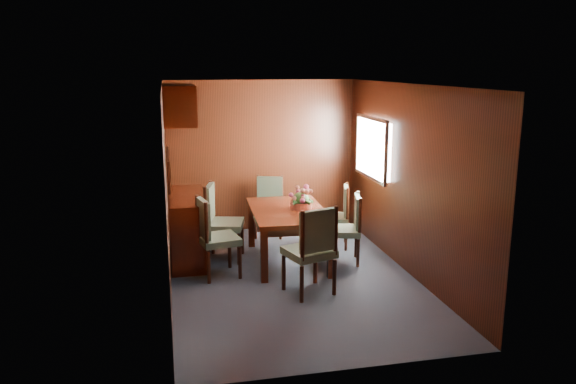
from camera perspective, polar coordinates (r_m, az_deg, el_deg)
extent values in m
plane|color=#343C48|center=(7.17, 0.44, -8.66)|extent=(4.50, 4.50, 0.00)
cube|color=black|center=(6.67, -12.22, 0.18)|extent=(0.02, 4.50, 2.40)
cube|color=black|center=(7.30, 12.03, 1.26)|extent=(0.02, 4.50, 2.40)
cube|color=black|center=(9.00, -2.69, 3.67)|extent=(3.00, 0.02, 2.40)
cube|color=black|center=(4.73, 6.46, -4.80)|extent=(3.00, 0.02, 2.40)
cube|color=black|center=(6.68, 0.48, 10.88)|extent=(3.00, 4.50, 0.02)
cube|color=white|center=(8.25, 8.88, 4.46)|extent=(0.14, 1.10, 0.80)
cube|color=#B2B2B7|center=(8.22, 8.42, 4.45)|extent=(0.04, 1.20, 0.90)
cube|color=black|center=(7.63, -12.06, 2.37)|extent=(0.03, 1.36, 0.41)
cube|color=silver|center=(7.63, -11.93, 2.38)|extent=(0.01, 1.30, 0.35)
cube|color=#381107|center=(7.53, -11.06, 8.80)|extent=(0.40, 1.40, 0.50)
cube|color=#381107|center=(7.82, -10.17, -3.54)|extent=(0.48, 1.40, 0.90)
cube|color=#381107|center=(6.91, -2.44, -6.54)|extent=(0.09, 0.09, 0.67)
cube|color=#381107|center=(7.07, 4.41, -6.13)|extent=(0.09, 0.09, 0.67)
cube|color=#381107|center=(8.27, -3.76, -3.31)|extent=(0.09, 0.09, 0.67)
cube|color=#381107|center=(8.40, 1.99, -3.03)|extent=(0.09, 0.09, 0.67)
cube|color=black|center=(7.56, 0.00, -2.55)|extent=(0.91, 1.47, 0.10)
cube|color=#381107|center=(7.54, 0.00, -1.98)|extent=(1.03, 1.59, 0.06)
cylinder|color=black|center=(7.37, -8.96, -6.52)|extent=(0.05, 0.05, 0.41)
cylinder|color=black|center=(6.98, -8.06, -7.59)|extent=(0.05, 0.05, 0.41)
cylinder|color=black|center=(7.47, -5.95, -6.16)|extent=(0.05, 0.05, 0.41)
cylinder|color=black|center=(7.09, -4.90, -7.19)|extent=(0.05, 0.05, 0.41)
cube|color=#536A51|center=(7.14, -7.03, -4.81)|extent=(0.55, 0.57, 0.08)
cylinder|color=black|center=(7.20, -9.19, -2.43)|extent=(0.05, 0.05, 0.55)
cylinder|color=black|center=(6.81, -8.29, -3.30)|extent=(0.05, 0.05, 0.55)
cube|color=#536A51|center=(7.00, -8.59, -2.67)|extent=(0.15, 0.45, 0.47)
cylinder|color=black|center=(8.04, -7.65, -4.77)|extent=(0.05, 0.05, 0.43)
cylinder|color=black|center=(7.63, -8.15, -5.76)|extent=(0.05, 0.05, 0.43)
cylinder|color=black|center=(7.99, -4.68, -4.81)|extent=(0.05, 0.05, 0.43)
cylinder|color=black|center=(7.57, -5.02, -5.81)|extent=(0.05, 0.05, 0.43)
cube|color=#536A51|center=(7.72, -6.43, -3.30)|extent=(0.59, 0.60, 0.09)
cylinder|color=black|center=(7.89, -7.85, -0.84)|extent=(0.05, 0.05, 0.57)
cylinder|color=black|center=(7.47, -8.37, -1.63)|extent=(0.05, 0.05, 0.57)
cube|color=#536A51|center=(7.67, -7.95, -1.07)|extent=(0.17, 0.46, 0.48)
cylinder|color=black|center=(7.53, 7.13, -6.18)|extent=(0.04, 0.04, 0.38)
cylinder|color=black|center=(7.89, 6.92, -5.27)|extent=(0.04, 0.04, 0.38)
cylinder|color=black|center=(7.51, 4.31, -6.17)|extent=(0.04, 0.04, 0.38)
cylinder|color=black|center=(7.87, 4.24, -5.25)|extent=(0.04, 0.04, 0.38)
cube|color=#536A51|center=(7.62, 5.69, -3.95)|extent=(0.53, 0.54, 0.08)
cylinder|color=black|center=(7.38, 7.31, -2.51)|extent=(0.04, 0.04, 0.50)
cylinder|color=black|center=(7.75, 7.09, -1.76)|extent=(0.04, 0.04, 0.50)
cube|color=#536A51|center=(7.56, 7.05, -1.98)|extent=(0.16, 0.41, 0.43)
cylinder|color=black|center=(8.15, 5.91, -4.67)|extent=(0.04, 0.04, 0.37)
cylinder|color=black|center=(8.52, 5.84, -3.91)|extent=(0.04, 0.04, 0.37)
cylinder|color=black|center=(8.15, 3.36, -4.64)|extent=(0.04, 0.04, 0.37)
cylinder|color=black|center=(8.51, 3.39, -3.87)|extent=(0.04, 0.04, 0.37)
cube|color=#536A51|center=(8.26, 4.66, -2.65)|extent=(0.53, 0.54, 0.08)
cylinder|color=black|center=(8.02, 6.06, -1.32)|extent=(0.04, 0.04, 0.50)
cylinder|color=black|center=(8.39, 5.98, -0.69)|extent=(0.04, 0.04, 0.50)
cube|color=#536A51|center=(8.20, 5.89, -0.87)|extent=(0.17, 0.40, 0.42)
cylinder|color=black|center=(6.38, 1.40, -9.36)|extent=(0.05, 0.05, 0.43)
cylinder|color=black|center=(6.61, 4.74, -8.62)|extent=(0.05, 0.05, 0.43)
cylinder|color=black|center=(6.72, -0.45, -8.19)|extent=(0.05, 0.05, 0.43)
cylinder|color=black|center=(6.93, 2.78, -7.54)|extent=(0.05, 0.05, 0.43)
cube|color=#536A51|center=(6.56, 2.14, -6.12)|extent=(0.63, 0.61, 0.09)
cylinder|color=black|center=(6.18, 1.48, -4.50)|extent=(0.05, 0.05, 0.57)
cylinder|color=black|center=(6.41, 4.88, -3.91)|extent=(0.05, 0.05, 0.57)
cube|color=#536A51|center=(6.31, 3.11, -3.96)|extent=(0.46, 0.20, 0.49)
cylinder|color=black|center=(8.98, -0.60, -2.96)|extent=(0.04, 0.04, 0.37)
cylinder|color=black|center=(9.01, -3.03, -2.92)|extent=(0.04, 0.04, 0.37)
cylinder|color=black|center=(8.63, -0.78, -3.62)|extent=(0.04, 0.04, 0.37)
cylinder|color=black|center=(8.66, -3.31, -3.57)|extent=(0.04, 0.04, 0.37)
cube|color=#536A51|center=(8.75, -1.94, -1.72)|extent=(0.54, 0.53, 0.08)
cylinder|color=black|center=(8.86, -0.60, 0.12)|extent=(0.04, 0.04, 0.50)
cylinder|color=black|center=(8.90, -3.06, 0.16)|extent=(0.04, 0.04, 0.50)
cube|color=#536A51|center=(8.86, -1.85, 0.23)|extent=(0.40, 0.17, 0.42)
cylinder|color=#B55237|center=(7.57, 1.32, -1.35)|extent=(0.30, 0.30, 0.09)
sphere|color=#2B551C|center=(7.55, 1.33, -0.85)|extent=(0.23, 0.23, 0.23)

